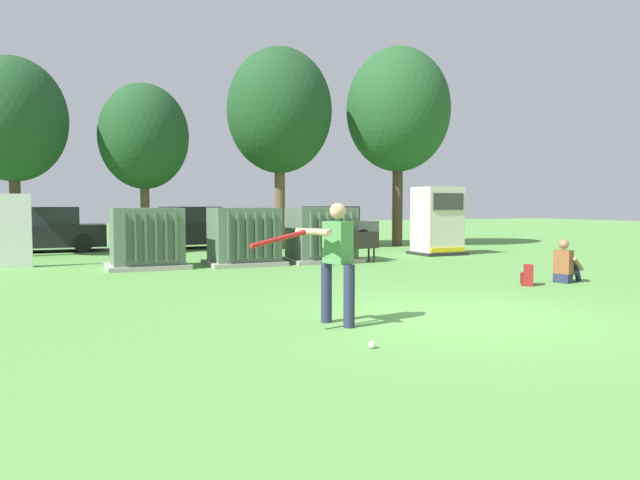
{
  "coord_description": "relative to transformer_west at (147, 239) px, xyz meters",
  "views": [
    {
      "loc": [
        -5.6,
        -7.43,
        1.72
      ],
      "look_at": [
        -0.79,
        3.5,
        1.0
      ],
      "focal_mm": 33.43,
      "sensor_mm": 36.0,
      "label": 1
    }
  ],
  "objects": [
    {
      "name": "park_bench",
      "position": [
        5.57,
        -1.08,
        -0.25
      ],
      "size": [
        1.83,
        0.56,
        0.92
      ],
      "color": "#2D2823",
      "rests_on": "ground"
    },
    {
      "name": "backpack",
      "position": [
        6.91,
        -6.74,
        -0.57
      ],
      "size": [
        0.38,
        0.38,
        0.44
      ],
      "color": "maroon",
      "rests_on": "ground"
    },
    {
      "name": "ground_plane",
      "position": [
        3.45,
        -9.0,
        -0.79
      ],
      "size": [
        96.0,
        96.0,
        0.0
      ],
      "primitive_type": "plane",
      "color": "#5B9947"
    },
    {
      "name": "seated_spectator",
      "position": [
        8.03,
        -6.68,
        -0.41
      ],
      "size": [
        0.78,
        0.64,
        0.96
      ],
      "color": "#282D4C",
      "rests_on": "ground"
    },
    {
      "name": "parked_car_right_of_center",
      "position": [
        8.51,
        6.99,
        -0.04
      ],
      "size": [
        4.21,
        1.94,
        1.62
      ],
      "color": "#B2B2B7",
      "rests_on": "ground"
    },
    {
      "name": "sports_ball",
      "position": [
        1.24,
        -10.26,
        -0.74
      ],
      "size": [
        0.09,
        0.09,
        0.09
      ],
      "primitive_type": "sphere",
      "color": "white",
      "rests_on": "ground"
    },
    {
      "name": "batter",
      "position": [
        1.41,
        -8.85,
        0.19
      ],
      "size": [
        1.6,
        0.78,
        1.74
      ],
      "color": "#282D4C",
      "rests_on": "ground"
    },
    {
      "name": "transformer_mid_west",
      "position": [
        2.63,
        -0.2,
        0.0
      ],
      "size": [
        2.1,
        1.7,
        1.62
      ],
      "color": "#9E9B93",
      "rests_on": "ground"
    },
    {
      "name": "tree_center_right",
      "position": [
        5.7,
        5.3,
        4.49
      ],
      "size": [
        4.02,
        4.02,
        7.69
      ],
      "color": "brown",
      "rests_on": "ground"
    },
    {
      "name": "tree_left",
      "position": [
        -3.43,
        5.32,
        3.65
      ],
      "size": [
        3.39,
        3.39,
        6.47
      ],
      "color": "#4C3828",
      "rests_on": "ground"
    },
    {
      "name": "generator_enclosure",
      "position": [
        9.66,
        0.5,
        0.35
      ],
      "size": [
        1.6,
        1.4,
        2.3
      ],
      "color": "#262626",
      "rests_on": "ground"
    },
    {
      "name": "tree_right",
      "position": [
        10.56,
        4.62,
        4.73
      ],
      "size": [
        4.21,
        4.21,
        8.04
      ],
      "color": "#4C3828",
      "rests_on": "ground"
    },
    {
      "name": "transformer_west",
      "position": [
        0.0,
        0.0,
        0.0
      ],
      "size": [
        2.1,
        1.7,
        1.62
      ],
      "color": "#9E9B93",
      "rests_on": "ground"
    },
    {
      "name": "tree_center_left",
      "position": [
        0.67,
        5.4,
        3.29
      ],
      "size": [
        3.11,
        3.11,
        5.95
      ],
      "color": "brown",
      "rests_on": "ground"
    },
    {
      "name": "parked_car_left_of_center",
      "position": [
        2.43,
        6.82,
        -0.04
      ],
      "size": [
        4.33,
        2.2,
        1.62
      ],
      "color": "black",
      "rests_on": "ground"
    },
    {
      "name": "transformer_mid_east",
      "position": [
        5.0,
        -0.25,
        0.0
      ],
      "size": [
        2.1,
        1.7,
        1.62
      ],
      "color": "#9E9B93",
      "rests_on": "ground"
    },
    {
      "name": "parked_car_leftmost",
      "position": [
        -2.61,
        7.17,
        -0.04
      ],
      "size": [
        4.26,
        2.03,
        1.62
      ],
      "color": "black",
      "rests_on": "ground"
    }
  ]
}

